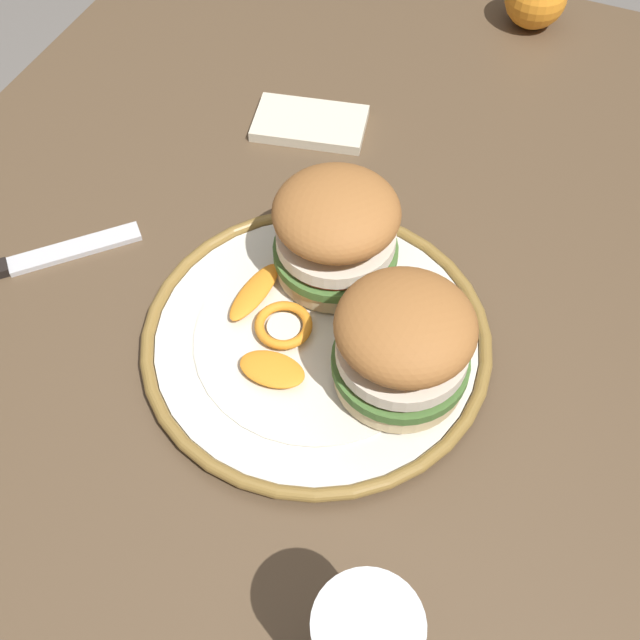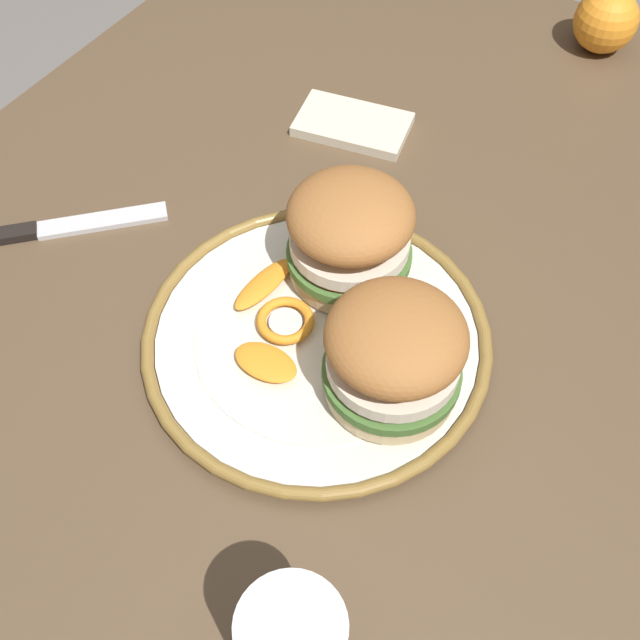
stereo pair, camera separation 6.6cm
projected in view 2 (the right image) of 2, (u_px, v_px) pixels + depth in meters
The scene contains 11 objects.
ground_plane at pixel (341, 558), 1.35m from camera, with size 8.00×8.00×0.00m, color slate.
dining_table at pixel (353, 350), 0.84m from camera, with size 1.14×0.97×0.73m.
dinner_plate at pixel (320, 340), 0.72m from camera, with size 0.32×0.32×0.02m.
sandwich_half_left at pixel (350, 233), 0.71m from camera, with size 0.16×0.16×0.10m.
sandwich_half_right at pixel (394, 353), 0.64m from camera, with size 0.16×0.16×0.10m.
orange_peel_curled at pixel (285, 321), 0.71m from camera, with size 0.07×0.07×0.01m.
orange_peel_strip_long at pixel (264, 284), 0.74m from camera, with size 0.08×0.03×0.01m.
orange_peel_strip_short at pixel (266, 362), 0.69m from camera, with size 0.04×0.06×0.01m.
whole_orange at pixel (606, 21), 0.96m from camera, with size 0.08×0.08×0.08m, color orange.
table_knife at pixel (42, 231), 0.80m from camera, with size 0.17×0.17×0.01m.
folded_napkin at pixel (353, 125), 0.89m from camera, with size 0.12×0.07×0.01m, color beige.
Camera 2 is at (-0.42, -0.22, 1.33)m, focal length 44.72 mm.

